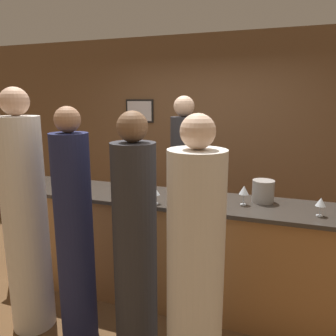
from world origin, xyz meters
The scene contains 16 objects.
ground_plane centered at (0.00, 0.00, 0.00)m, with size 14.00×14.00×0.00m, color brown.
back_wall centered at (0.00, 1.85, 1.40)m, with size 8.00×0.08×2.80m.
bar_counter centered at (0.00, 0.00, 0.52)m, with size 3.46×0.63×1.04m.
bartender centered at (-0.04, 0.69, 0.94)m, with size 0.29×0.29×1.96m.
guest_0 centered at (0.49, -0.80, 0.85)m, with size 0.39×0.39×1.84m.
guest_1 centered at (-0.48, -0.75, 0.89)m, with size 0.29×0.29×1.88m.
guest_2 centered at (0.03, -0.76, 0.87)m, with size 0.32×0.32×1.85m.
guest_3 centered at (-0.96, -0.75, 0.95)m, with size 0.35×0.35×2.02m.
wine_bottle_0 centered at (-0.32, -0.11, 1.16)m, with size 0.07×0.07×0.29m.
wine_bottle_1 centered at (-0.27, 0.20, 1.16)m, with size 0.07×0.07×0.31m.
ice_bucket centered at (0.86, 0.13, 1.14)m, with size 0.19×0.19×0.19m.
wine_glass_0 centered at (-0.33, 0.00, 1.15)m, with size 0.08×0.08×0.15m.
wine_glass_1 centered at (1.30, -0.10, 1.15)m, with size 0.08×0.08×0.15m.
wine_glass_2 centered at (-0.01, -0.23, 1.15)m, with size 0.08×0.08×0.14m.
wine_glass_3 centered at (0.21, -0.18, 1.17)m, with size 0.07×0.07×0.16m.
wine_glass_4 centered at (0.71, -0.01, 1.17)m, with size 0.08×0.08×0.17m.
Camera 1 is at (0.97, -2.75, 1.93)m, focal length 35.00 mm.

